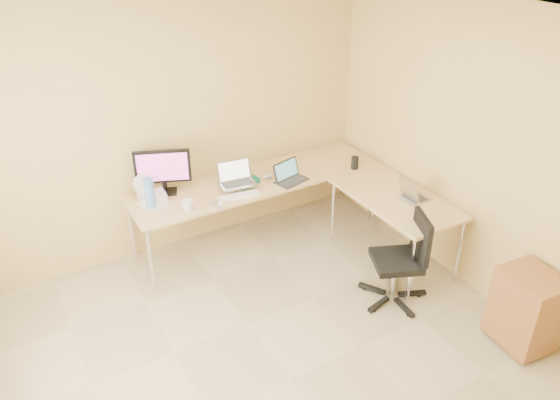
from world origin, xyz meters
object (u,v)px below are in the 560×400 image
monitor (163,172)px  desk_fan (143,187)px  laptop_black (291,172)px  office_chair (397,254)px  desk_main (259,210)px  laptop_center (237,174)px  mug (188,205)px  keyboard (240,196)px  cabinet (527,309)px  water_bottle (150,193)px  desk_return (393,229)px  laptop_return (416,190)px

monitor → desk_fan: bearing=-158.1°
laptop_black → desk_fan: bearing=148.2°
monitor → office_chair: 2.31m
desk_main → laptop_center: size_ratio=7.65×
mug → desk_fan: size_ratio=0.46×
keyboard → office_chair: bearing=-45.5°
laptop_black → keyboard: bearing=166.4°
keyboard → cabinet: bearing=-48.5°
desk_fan → cabinet: desk_fan is taller
desk_fan → desk_main: bearing=-8.3°
monitor → laptop_center: size_ratio=1.52×
monitor → water_bottle: bearing=-113.3°
desk_return → office_chair: 0.64m
keyboard → cabinet: 2.68m
water_bottle → office_chair: size_ratio=0.34×
desk_main → laptop_black: bearing=-38.4°
desk_main → water_bottle: (-1.13, -0.01, 0.52)m
office_chair → keyboard: bearing=149.4°
desk_main → office_chair: size_ratio=3.02×
monitor → mug: 0.47m
mug → laptop_return: (1.95, -0.89, 0.05)m
desk_main → desk_fan: size_ratio=11.00×
laptop_black → desk_return: bearing=-63.4°
desk_return → water_bottle: 2.38m
laptop_center → desk_fan: bearing=167.5°
cabinet → laptop_return: bearing=96.5°
desk_return → water_bottle: bearing=154.8°
laptop_return → office_chair: bearing=125.8°
keyboard → desk_fan: desk_fan is taller
keyboard → laptop_black: bearing=10.2°
desk_main → laptop_black: 0.58m
laptop_center → cabinet: 2.80m
laptop_center → laptop_black: 0.56m
desk_return → office_chair: bearing=-128.1°
keyboard → mug: bearing=-171.6°
mug → laptop_return: 2.14m
office_chair → laptop_black: bearing=127.5°
laptop_center → cabinet: size_ratio=0.53×
laptop_center → desk_main: bearing=25.0°
desk_main → desk_fan: 1.24m
monitor → water_bottle: size_ratio=1.76×
desk_main → laptop_black: (0.27, -0.21, 0.47)m
desk_return → desk_fan: bearing=150.3°
laptop_center → laptop_return: size_ratio=1.16×
laptop_black → water_bottle: (-1.40, 0.20, 0.05)m
desk_return → laptop_black: laptop_black is taller
keyboard → water_bottle: water_bottle is taller
cabinet → desk_return: bearing=101.2°
desk_return → keyboard: 1.55m
laptop_return → laptop_black: bearing=42.1°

